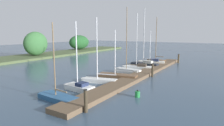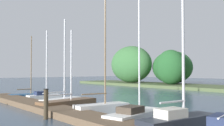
% 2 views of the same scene
% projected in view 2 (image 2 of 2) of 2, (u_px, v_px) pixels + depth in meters
% --- Properties ---
extents(dock_pier, '(25.87, 1.80, 0.35)m').
position_uv_depth(dock_pier, '(70.00, 114.00, 13.66)').
color(dock_pier, brown).
rests_on(dock_pier, ground).
extents(far_shore, '(64.52, 8.00, 6.65)m').
position_uv_depth(far_shore, '(204.00, 71.00, 35.27)').
color(far_shore, '#4C5B38').
rests_on(far_shore, ground).
extents(sailboat_0, '(1.43, 3.53, 5.54)m').
position_uv_depth(sailboat_0, '(30.00, 95.00, 23.50)').
color(sailboat_0, '#285684').
rests_on(sailboat_0, ground).
extents(sailboat_1, '(1.33, 2.92, 5.75)m').
position_uv_depth(sailboat_1, '(45.00, 96.00, 21.60)').
color(sailboat_1, white).
rests_on(sailboat_1, ground).
extents(sailboat_2, '(1.73, 3.70, 6.24)m').
position_uv_depth(sailboat_2, '(63.00, 99.00, 19.35)').
color(sailboat_2, white).
rests_on(sailboat_2, ground).
extents(sailboat_3, '(1.83, 4.47, 5.09)m').
position_uv_depth(sailboat_3, '(70.00, 103.00, 17.17)').
color(sailboat_3, brown).
rests_on(sailboat_3, ground).
extents(sailboat_4, '(1.25, 3.42, 7.76)m').
position_uv_depth(sailboat_4, '(104.00, 106.00, 14.91)').
color(sailboat_4, white).
rests_on(sailboat_4, ground).
extents(sailboat_5, '(1.90, 4.14, 7.29)m').
position_uv_depth(sailboat_5, '(137.00, 114.00, 12.62)').
color(sailboat_5, white).
rests_on(sailboat_5, ground).
extents(sailboat_6, '(1.27, 4.18, 8.24)m').
position_uv_depth(sailboat_6, '(181.00, 118.00, 10.74)').
color(sailboat_6, '#232833').
rests_on(sailboat_6, ground).
extents(mooring_piling_1, '(0.26, 0.26, 1.51)m').
position_uv_depth(mooring_piling_1, '(46.00, 104.00, 13.11)').
color(mooring_piling_1, '#3D3323').
rests_on(mooring_piling_1, ground).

